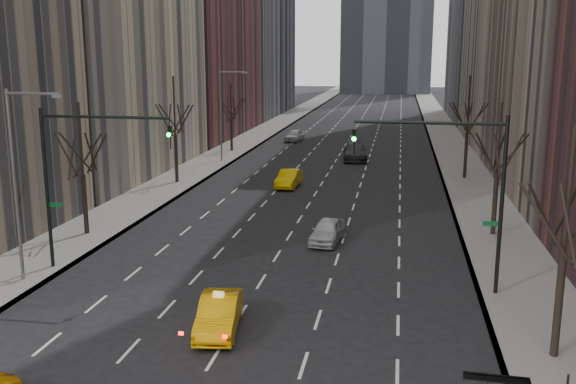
% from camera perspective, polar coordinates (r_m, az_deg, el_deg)
% --- Properties ---
extents(sidewalk_left, '(4.50, 320.00, 0.15)m').
position_cam_1_polar(sidewalk_left, '(89.06, -2.21, 5.36)').
color(sidewalk_left, slate).
rests_on(sidewalk_left, ground).
extents(sidewalk_right, '(4.50, 320.00, 0.15)m').
position_cam_1_polar(sidewalk_right, '(87.32, 13.78, 4.88)').
color(sidewalk_right, slate).
rests_on(sidewalk_right, ground).
extents(tree_lw_b, '(3.36, 3.50, 7.82)m').
position_cam_1_polar(tree_lw_b, '(39.62, -17.76, 1.48)').
color(tree_lw_b, black).
rests_on(tree_lw_b, ground).
extents(tree_lw_c, '(3.36, 3.50, 8.74)m').
position_cam_1_polar(tree_lw_c, '(54.08, -9.98, 4.95)').
color(tree_lw_c, black).
rests_on(tree_lw_c, ground).
extents(tree_lw_d, '(3.36, 3.50, 7.36)m').
position_cam_1_polar(tree_lw_d, '(71.21, -5.07, 6.42)').
color(tree_lw_d, black).
rests_on(tree_lw_d, ground).
extents(tree_rw_a, '(3.36, 3.50, 8.28)m').
position_cam_1_polar(tree_rw_a, '(24.17, 23.26, -5.21)').
color(tree_rw_a, black).
rests_on(tree_rw_a, ground).
extents(tree_rw_b, '(3.36, 3.50, 7.82)m').
position_cam_1_polar(tree_rw_b, '(39.51, 18.07, 1.43)').
color(tree_rw_b, black).
rests_on(tree_rw_b, ground).
extents(tree_rw_c, '(3.36, 3.50, 8.74)m').
position_cam_1_polar(tree_rw_c, '(57.14, 15.63, 5.07)').
color(tree_rw_c, black).
rests_on(tree_rw_c, ground).
extents(traffic_mast_left, '(6.69, 0.39, 8.00)m').
position_cam_1_polar(traffic_mast_left, '(32.76, -18.27, 2.44)').
color(traffic_mast_left, black).
rests_on(traffic_mast_left, ground).
extents(traffic_mast_right, '(6.69, 0.39, 8.00)m').
position_cam_1_polar(traffic_mast_right, '(29.07, 15.33, 1.45)').
color(traffic_mast_right, black).
rests_on(traffic_mast_right, ground).
extents(streetlight_near, '(2.83, 0.22, 9.00)m').
position_cam_1_polar(streetlight_near, '(31.91, -22.70, 2.10)').
color(streetlight_near, slate).
rests_on(streetlight_near, ground).
extents(streetlight_far, '(2.83, 0.22, 9.00)m').
position_cam_1_polar(streetlight_far, '(64.00, -5.71, 7.60)').
color(streetlight_far, slate).
rests_on(streetlight_far, ground).
extents(taxi_sedan, '(2.04, 4.39, 1.39)m').
position_cam_1_polar(taxi_sedan, '(25.76, -6.15, -10.71)').
color(taxi_sedan, '#DA9704').
rests_on(taxi_sedan, ground).
extents(silver_sedan_ahead, '(2.03, 4.11, 1.35)m').
position_cam_1_polar(silver_sedan_ahead, '(37.14, 3.52, -3.47)').
color(silver_sedan_ahead, '#ADB0B5').
rests_on(silver_sedan_ahead, ground).
extents(far_taxi, '(1.75, 4.36, 1.41)m').
position_cam_1_polar(far_taxi, '(52.35, 0.09, 1.21)').
color(far_taxi, '#E8BB04').
rests_on(far_taxi, ground).
extents(far_suv_grey, '(2.92, 6.14, 1.73)m').
position_cam_1_polar(far_suv_grey, '(66.18, 5.98, 3.60)').
color(far_suv_grey, '#2D2D32').
rests_on(far_suv_grey, ground).
extents(far_car_white, '(2.22, 4.46, 1.46)m').
position_cam_1_polar(far_car_white, '(80.04, 0.59, 5.06)').
color(far_car_white, silver).
rests_on(far_car_white, ground).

